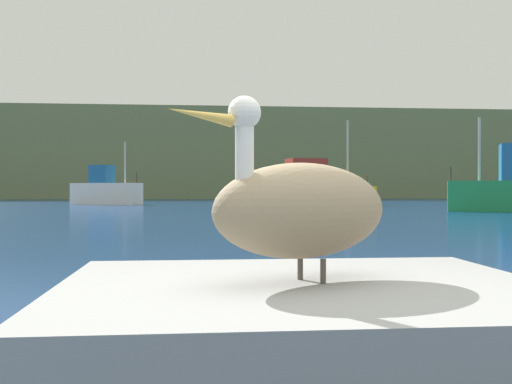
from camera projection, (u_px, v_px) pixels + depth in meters
The scene contains 5 objects.
hillside_backdrop at pixel (202, 156), 69.74m from camera, with size 140.00×13.73×9.54m, color #6B7A51.
pier_dock at pixel (304, 343), 3.20m from camera, with size 2.51×2.13×0.63m, color gray.
pelican at pixel (302, 208), 3.19m from camera, with size 1.30×1.02×0.93m.
fishing_boat_white at pixel (106, 190), 41.99m from camera, with size 5.08×3.53×4.22m.
fishing_boat_yellow at pixel (313, 190), 38.38m from camera, with size 7.66×3.43×5.40m.
Camera 1 is at (-0.72, -2.71, 1.12)m, focal length 43.41 mm.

